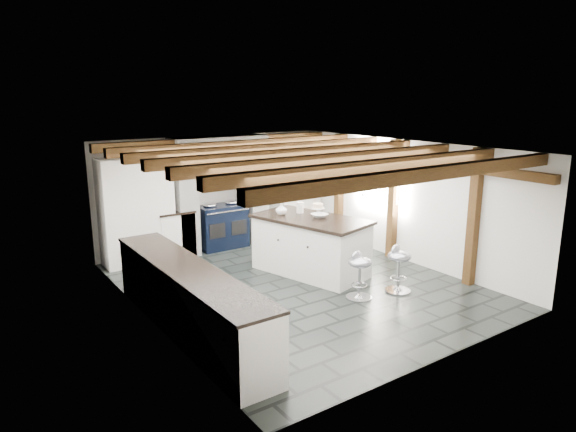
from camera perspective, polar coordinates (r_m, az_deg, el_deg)
ground at (r=8.68m, az=0.97°, el=-7.67°), size 6.00×6.00×0.00m
room_shell at (r=9.23m, az=-7.24°, el=0.42°), size 6.00×6.03×6.00m
range_cooker at (r=10.73m, az=-7.39°, el=-1.04°), size 1.00×0.63×0.99m
kitchen_island at (r=9.12m, az=2.51°, el=-3.20°), size 1.55×2.25×1.35m
bar_stool_near at (r=8.44m, az=12.17°, el=-5.18°), size 0.48×0.48×0.77m
bar_stool_far at (r=8.07m, az=7.91°, el=-5.93°), size 0.48×0.48×0.76m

